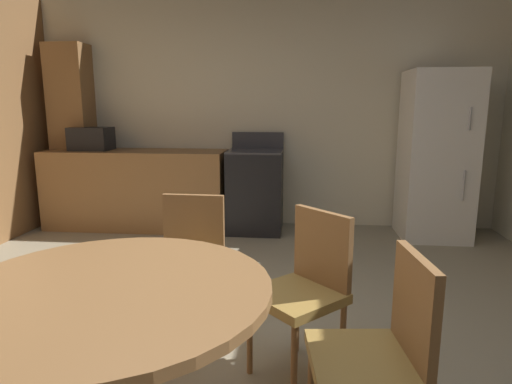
# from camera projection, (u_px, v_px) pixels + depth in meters

# --- Properties ---
(ground_plane) EXTENTS (14.00, 14.00, 0.00)m
(ground_plane) POSITION_uv_depth(u_px,v_px,m) (219.00, 372.00, 2.33)
(ground_plane) COLOR gray
(wall_back) EXTENTS (5.59, 0.12, 2.70)m
(wall_back) POSITION_uv_depth(u_px,v_px,m) (266.00, 110.00, 5.11)
(wall_back) COLOR beige
(wall_back) RESTS_ON ground
(kitchen_counter) EXTENTS (2.06, 0.60, 0.90)m
(kitchen_counter) POSITION_uv_depth(u_px,v_px,m) (137.00, 189.00, 5.04)
(kitchen_counter) COLOR olive
(kitchen_counter) RESTS_ON ground
(pantry_column) EXTENTS (0.44, 0.36, 2.10)m
(pantry_column) POSITION_uv_depth(u_px,v_px,m) (74.00, 136.00, 5.18)
(pantry_column) COLOR olive
(pantry_column) RESTS_ON ground
(oven_range) EXTENTS (0.60, 0.60, 1.10)m
(oven_range) POSITION_uv_depth(u_px,v_px,m) (256.00, 190.00, 4.90)
(oven_range) COLOR black
(oven_range) RESTS_ON ground
(refrigerator) EXTENTS (0.68, 0.68, 1.76)m
(refrigerator) POSITION_uv_depth(u_px,v_px,m) (436.00, 156.00, 4.58)
(refrigerator) COLOR white
(refrigerator) RESTS_ON ground
(microwave) EXTENTS (0.44, 0.32, 0.26)m
(microwave) POSITION_uv_depth(u_px,v_px,m) (91.00, 139.00, 4.98)
(microwave) COLOR black
(microwave) RESTS_ON kitchen_counter
(dining_table) EXTENTS (1.18, 1.18, 0.76)m
(dining_table) POSITION_uv_depth(u_px,v_px,m) (113.00, 326.00, 1.61)
(dining_table) COLOR olive
(dining_table) RESTS_ON ground
(chair_north) EXTENTS (0.41, 0.41, 0.87)m
(chair_north) POSITION_uv_depth(u_px,v_px,m) (190.00, 259.00, 2.61)
(chair_north) COLOR olive
(chair_north) RESTS_ON ground
(chair_east) EXTENTS (0.44, 0.44, 0.87)m
(chair_east) POSITION_uv_depth(u_px,v_px,m) (382.00, 349.00, 1.64)
(chair_east) COLOR olive
(chair_east) RESTS_ON ground
(chair_northeast) EXTENTS (0.57, 0.57, 0.87)m
(chair_northeast) POSITION_uv_depth(u_px,v_px,m) (306.00, 284.00, 2.24)
(chair_northeast) COLOR olive
(chair_northeast) RESTS_ON ground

